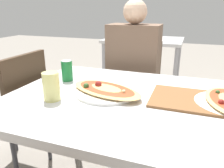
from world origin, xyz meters
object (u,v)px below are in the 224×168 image
object	(u,v)px
pizza_main	(106,90)
soda_can	(67,71)
dining_table	(118,109)
person_seated	(133,66)
chair_far_seated	(135,86)
drink_glass	(51,86)
chair_side_left	(16,109)

from	to	relation	value
pizza_main	soda_can	world-z (taller)	soda_can
dining_table	person_seated	distance (m)	0.69
person_seated	soda_can	xyz separation A→B (m)	(-0.28, -0.54, 0.08)
dining_table	pizza_main	world-z (taller)	pizza_main
chair_far_seated	drink_glass	size ratio (longest dim) A/B	6.42
soda_can	dining_table	bearing A→B (deg)	-20.07
chair_side_left	dining_table	bearing A→B (deg)	-94.86
dining_table	pizza_main	size ratio (longest dim) A/B	2.43
pizza_main	soda_can	xyz separation A→B (m)	(-0.30, 0.13, 0.04)
person_seated	soda_can	distance (m)	0.61
chair_far_seated	pizza_main	xyz separation A→B (m)	(0.03, -0.78, 0.24)
chair_far_seated	pizza_main	distance (m)	0.82
person_seated	chair_far_seated	bearing A→B (deg)	-90.00
chair_far_seated	pizza_main	world-z (taller)	chair_far_seated
soda_can	chair_far_seated	bearing A→B (deg)	67.20
dining_table	chair_far_seated	size ratio (longest dim) A/B	1.26
dining_table	drink_glass	world-z (taller)	drink_glass
chair_far_seated	person_seated	world-z (taller)	person_seated
pizza_main	soda_can	size ratio (longest dim) A/B	3.67
chair_side_left	pizza_main	distance (m)	0.72
pizza_main	drink_glass	bearing A→B (deg)	-143.02
pizza_main	chair_side_left	bearing A→B (deg)	175.57
drink_glass	soda_can	bearing A→B (deg)	106.60
dining_table	soda_can	world-z (taller)	soda_can
drink_glass	chair_side_left	bearing A→B (deg)	154.91
chair_side_left	chair_far_seated	bearing A→B (deg)	-41.71
chair_side_left	soda_can	size ratio (longest dim) A/B	7.07
chair_side_left	person_seated	xyz separation A→B (m)	(0.65, 0.62, 0.21)
chair_far_seated	chair_side_left	distance (m)	0.97
pizza_main	chair_far_seated	bearing A→B (deg)	91.97
chair_side_left	person_seated	world-z (taller)	person_seated
person_seated	pizza_main	bearing A→B (deg)	92.30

